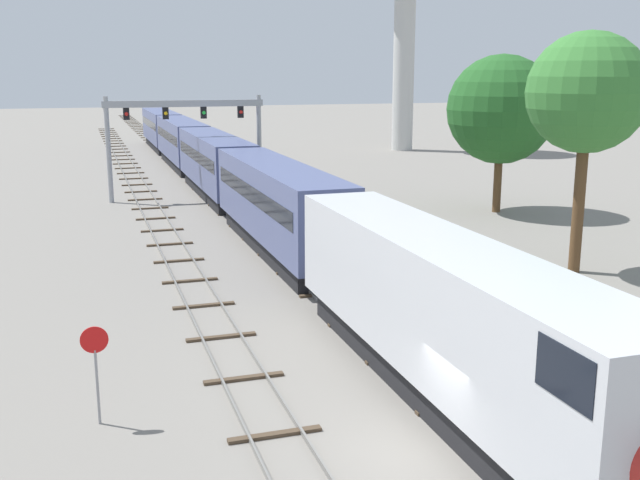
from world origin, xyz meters
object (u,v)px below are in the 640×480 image
signal_gantry (185,124)px  trackside_tree_mid (587,94)px  passenger_train (214,163)px  trackside_tree_left (501,110)px  stop_sign (96,361)px

signal_gantry → trackside_tree_mid: size_ratio=1.05×
passenger_train → trackside_tree_mid: bearing=-65.8°
passenger_train → signal_gantry: 3.99m
passenger_train → trackside_tree_left: trackside_tree_left is taller
passenger_train → trackside_tree_left: size_ratio=9.02×
stop_sign → trackside_tree_left: bearing=42.3°
signal_gantry → trackside_tree_mid: (15.07, -27.65, 2.86)m
signal_gantry → trackside_tree_left: bearing=-31.6°
signal_gantry → stop_sign: signal_gantry is taller
passenger_train → signal_gantry: (-2.25, -0.85, 3.18)m
passenger_train → signal_gantry: signal_gantry is taller
stop_sign → trackside_tree_mid: 25.74m
stop_sign → trackside_tree_mid: size_ratio=0.25×
trackside_tree_left → trackside_tree_mid: trackside_tree_mid is taller
stop_sign → trackside_tree_left: 37.77m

